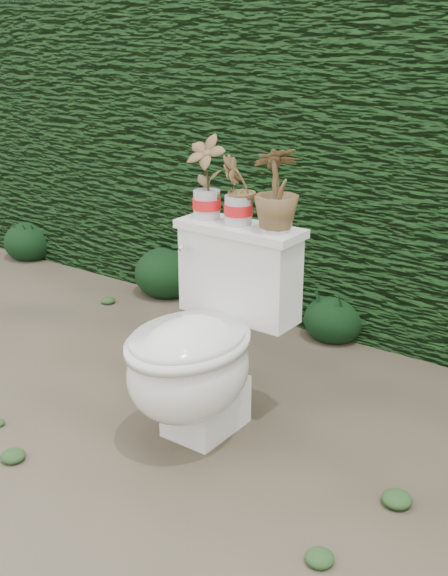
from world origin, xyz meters
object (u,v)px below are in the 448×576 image
Objects in this scene: potted_plant_center at (239,192)px; potted_plant_right at (277,192)px; toilet at (202,348)px; potted_plant_left at (207,179)px.

potted_plant_center is 0.83× the size of potted_plant_right.
toilet is 0.64m from potted_plant_left.
potted_plant_center is at bearing 91.70° from toilet.
potted_plant_center is 0.17m from potted_plant_right.
potted_plant_right is at bearing -0.73° from potted_plant_left.
potted_plant_left is 1.25× the size of potted_plant_center.
toilet is at bearing -57.57° from potted_plant_left.
toilet is 0.64m from potted_plant_right.
potted_plant_left is at bearing -48.50° from potted_plant_right.
potted_plant_right is (0.32, -0.00, -0.01)m from potted_plant_left.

